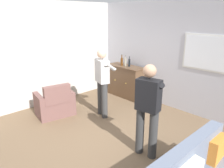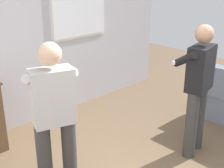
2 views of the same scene
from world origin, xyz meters
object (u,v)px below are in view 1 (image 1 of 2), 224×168
armchair (55,104)px  bottle_wine_green (125,62)px  person_standing_left (103,80)px  bottle_liquor_amber (122,61)px  bottle_spirits_clear (129,63)px  sideboard_cabinet (126,81)px  person_standing_right (148,107)px

armchair → bottle_wine_green: bearing=83.6°
person_standing_left → bottle_wine_green: bearing=112.1°
armchair → bottle_liquor_amber: 2.38m
bottle_wine_green → bottle_liquor_amber: size_ratio=0.95×
armchair → person_standing_left: size_ratio=0.58×
armchair → person_standing_left: (0.82, 0.87, 0.65)m
bottle_spirits_clear → bottle_wine_green: bearing=-167.3°
armchair → bottle_spirits_clear: (0.38, 2.30, 0.79)m
bottle_spirits_clear → bottle_liquor_amber: bearing=-168.2°
armchair → bottle_liquor_amber: bottle_liquor_amber is taller
sideboard_cabinet → bottle_liquor_amber: bearing=-163.0°
armchair → bottle_wine_green: bottle_wine_green is taller
person_standing_right → person_standing_left: bearing=164.3°
bottle_wine_green → bottle_liquor_amber: bottle_liquor_amber is taller
sideboard_cabinet → person_standing_right: bearing=-39.4°
armchair → person_standing_right: (2.58, 0.38, 0.65)m
bottle_spirits_clear → person_standing_left: 1.50m
person_standing_left → sideboard_cabinet: bearing=111.7°
bottle_wine_green → bottle_spirits_clear: size_ratio=1.03×
bottle_wine_green → bottle_liquor_amber: (-0.13, -0.02, 0.01)m
armchair → sideboard_cabinet: 2.31m
bottle_liquor_amber → armchair: bearing=-93.2°
armchair → bottle_wine_green: (0.25, 2.27, 0.79)m
bottle_liquor_amber → person_standing_right: bearing=-37.2°
person_standing_left → bottle_spirits_clear: bearing=107.1°
bottle_spirits_clear → armchair: bearing=-99.5°
bottle_wine_green → person_standing_left: size_ratio=0.19×
bottle_wine_green → person_standing_left: bearing=-67.9°
armchair → person_standing_left: person_standing_left is taller
bottle_liquor_amber → bottle_spirits_clear: bearing=11.8°
bottle_liquor_amber → person_standing_left: bearing=-63.0°
armchair → person_standing_right: 2.69m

